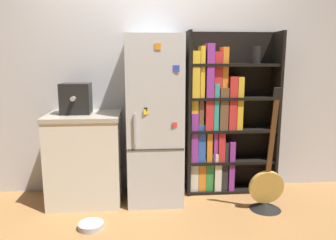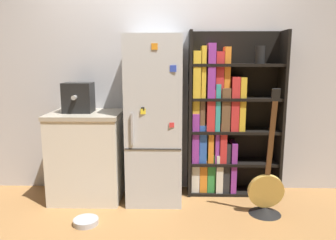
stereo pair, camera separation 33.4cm
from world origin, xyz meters
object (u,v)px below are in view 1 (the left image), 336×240
at_px(refrigerator, 155,120).
at_px(bookshelf, 220,119).
at_px(pet_bowl, 91,225).
at_px(espresso_machine, 76,99).
at_px(guitar, 266,193).

height_order(refrigerator, bookshelf, bookshelf).
distance_m(refrigerator, pet_bowl, 1.17).
bearing_deg(espresso_machine, pet_bowl, -72.39).
bearing_deg(guitar, espresso_machine, 168.46).
distance_m(refrigerator, espresso_machine, 0.81).
height_order(bookshelf, espresso_machine, bookshelf).
bearing_deg(guitar, pet_bowl, -172.00).
xyz_separation_m(espresso_machine, guitar, (1.85, -0.38, -0.90)).
relative_size(espresso_machine, guitar, 0.25).
relative_size(refrigerator, pet_bowl, 7.52).
bearing_deg(refrigerator, bookshelf, 13.15).
bearing_deg(bookshelf, espresso_machine, -174.05).
distance_m(bookshelf, pet_bowl, 1.71).
bearing_deg(refrigerator, espresso_machine, 179.11).
relative_size(espresso_machine, pet_bowl, 1.35).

